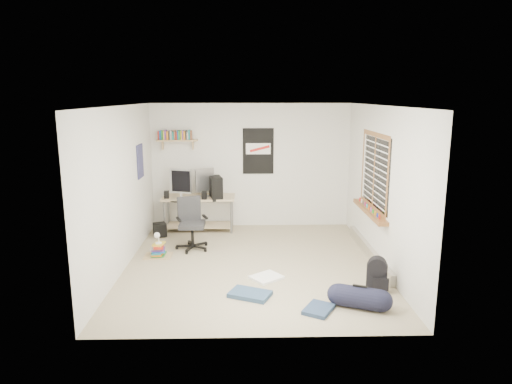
{
  "coord_description": "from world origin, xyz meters",
  "views": [
    {
      "loc": [
        -0.11,
        -6.89,
        2.65
      ],
      "look_at": [
        0.06,
        0.32,
        1.12
      ],
      "focal_mm": 32.0,
      "sensor_mm": 36.0,
      "label": 1
    }
  ],
  "objects_px": {
    "office_chair": "(192,222)",
    "book_stack": "(158,248)",
    "desk": "(199,212)",
    "duffel_bag": "(359,298)",
    "backpack": "(377,277)"
  },
  "relations": [
    {
      "from": "office_chair",
      "to": "book_stack",
      "type": "relative_size",
      "value": 1.91
    },
    {
      "from": "backpack",
      "to": "book_stack",
      "type": "distance_m",
      "value": 3.59
    },
    {
      "from": "book_stack",
      "to": "desk",
      "type": "bearing_deg",
      "value": 70.21
    },
    {
      "from": "desk",
      "to": "office_chair",
      "type": "relative_size",
      "value": 1.55
    },
    {
      "from": "office_chair",
      "to": "book_stack",
      "type": "bearing_deg",
      "value": -166.27
    },
    {
      "from": "desk",
      "to": "office_chair",
      "type": "xyz_separation_m",
      "value": [
        -0.01,
        -1.16,
        0.12
      ]
    },
    {
      "from": "desk",
      "to": "backpack",
      "type": "height_order",
      "value": "desk"
    },
    {
      "from": "office_chair",
      "to": "backpack",
      "type": "height_order",
      "value": "office_chair"
    },
    {
      "from": "backpack",
      "to": "book_stack",
      "type": "relative_size",
      "value": 0.77
    },
    {
      "from": "backpack",
      "to": "book_stack",
      "type": "height_order",
      "value": "backpack"
    },
    {
      "from": "desk",
      "to": "book_stack",
      "type": "bearing_deg",
      "value": -125.37
    },
    {
      "from": "desk",
      "to": "duffel_bag",
      "type": "relative_size",
      "value": 2.56
    },
    {
      "from": "backpack",
      "to": "duffel_bag",
      "type": "bearing_deg",
      "value": -108.56
    },
    {
      "from": "office_chair",
      "to": "book_stack",
      "type": "xyz_separation_m",
      "value": [
        -0.54,
        -0.37,
        -0.34
      ]
    },
    {
      "from": "duffel_bag",
      "to": "book_stack",
      "type": "xyz_separation_m",
      "value": [
        -2.91,
        1.97,
        0.01
      ]
    }
  ]
}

